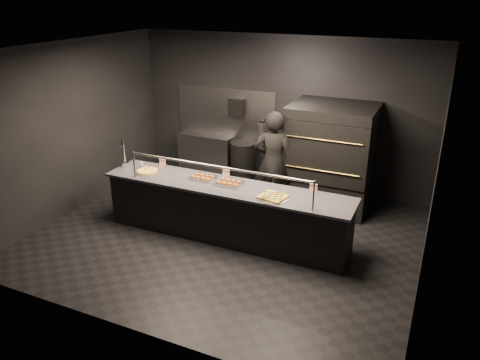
{
  "coord_description": "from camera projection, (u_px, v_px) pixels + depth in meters",
  "views": [
    {
      "loc": [
        2.98,
        -6.08,
        3.82
      ],
      "look_at": [
        0.16,
        0.2,
        0.96
      ],
      "focal_mm": 35.0,
      "sensor_mm": 36.0,
      "label": 1
    }
  ],
  "objects": [
    {
      "name": "slider_tray_a",
      "position": [
        203.0,
        177.0,
        7.61
      ],
      "size": [
        0.47,
        0.39,
        0.06
      ],
      "color": "silver",
      "rests_on": "service_counter"
    },
    {
      "name": "round_pizza",
      "position": [
        148.0,
        171.0,
        7.88
      ],
      "size": [
        0.42,
        0.42,
        0.03
      ],
      "color": "silver",
      "rests_on": "service_counter"
    },
    {
      "name": "slider_tray_b",
      "position": [
        229.0,
        183.0,
        7.39
      ],
      "size": [
        0.46,
        0.37,
        0.07
      ],
      "color": "silver",
      "rests_on": "service_counter"
    },
    {
      "name": "pizza_oven",
      "position": [
        330.0,
        156.0,
        8.49
      ],
      "size": [
        1.5,
        1.23,
        1.91
      ],
      "color": "black",
      "rests_on": "ground"
    },
    {
      "name": "beer_tap",
      "position": [
        124.0,
        158.0,
        8.06
      ],
      "size": [
        0.14,
        0.21,
        0.56
      ],
      "color": "silver",
      "rests_on": "service_counter"
    },
    {
      "name": "room",
      "position": [
        225.0,
        150.0,
        7.19
      ],
      "size": [
        6.04,
        6.0,
        3.0
      ],
      "color": "black",
      "rests_on": "ground"
    },
    {
      "name": "fire_extinguisher",
      "position": [
        262.0,
        134.0,
        9.46
      ],
      "size": [
        0.14,
        0.14,
        0.51
      ],
      "color": "#B2B2B7",
      "rests_on": "room"
    },
    {
      "name": "towel_dispenser",
      "position": [
        237.0,
        107.0,
        9.47
      ],
      "size": [
        0.3,
        0.2,
        0.35
      ],
      "primitive_type": "cube",
      "color": "black",
      "rests_on": "room"
    },
    {
      "name": "prep_shelf",
      "position": [
        206.0,
        155.0,
        10.1
      ],
      "size": [
        1.2,
        0.35,
        0.9
      ],
      "primitive_type": "cube",
      "color": "#99999E",
      "rests_on": "ground"
    },
    {
      "name": "square_pizza",
      "position": [
        273.0,
        197.0,
        6.91
      ],
      "size": [
        0.48,
        0.48,
        0.05
      ],
      "color": "silver",
      "rests_on": "service_counter"
    },
    {
      "name": "condiment_jar",
      "position": [
        143.0,
        165.0,
        8.06
      ],
      "size": [
        0.14,
        0.06,
        0.09
      ],
      "color": "silver",
      "rests_on": "service_counter"
    },
    {
      "name": "service_counter",
      "position": [
        226.0,
        211.0,
        7.53
      ],
      "size": [
        4.1,
        0.78,
        1.37
      ],
      "color": "black",
      "rests_on": "ground"
    },
    {
      "name": "worker",
      "position": [
        273.0,
        162.0,
        8.28
      ],
      "size": [
        0.78,
        0.61,
        1.86
      ],
      "primitive_type": "imported",
      "rotation": [
        0.0,
        0.0,
        3.41
      ],
      "color": "black",
      "rests_on": "ground"
    },
    {
      "name": "tent_cards",
      "position": [
        231.0,
        174.0,
        7.58
      ],
      "size": [
        2.81,
        0.04,
        0.15
      ],
      "color": "white",
      "rests_on": "service_counter"
    },
    {
      "name": "trash_bin",
      "position": [
        243.0,
        163.0,
        9.67
      ],
      "size": [
        0.53,
        0.53,
        0.88
      ],
      "primitive_type": "cylinder",
      "color": "black",
      "rests_on": "ground"
    }
  ]
}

